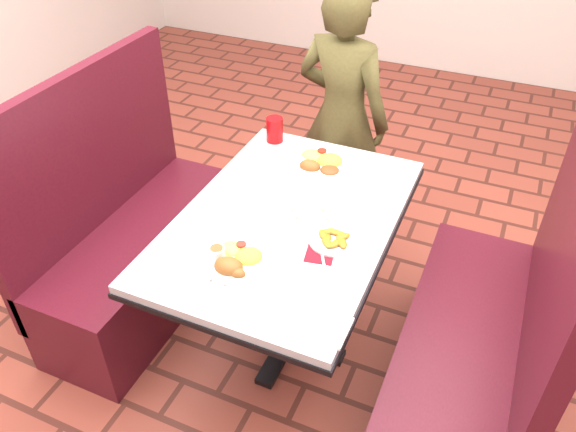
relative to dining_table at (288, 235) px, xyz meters
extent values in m
plane|color=brown|center=(0.00, 0.00, -0.65)|extent=(7.00, 7.00, 0.00)
cube|color=#B6B9BB|center=(0.00, 0.00, 0.08)|extent=(0.80, 1.20, 0.03)
cube|color=black|center=(0.00, 0.00, 0.05)|extent=(0.81, 1.21, 0.02)
cylinder|color=black|center=(0.00, 0.00, -0.30)|extent=(0.10, 0.10, 0.69)
cube|color=black|center=(0.00, 0.00, -0.64)|extent=(0.55, 0.08, 0.03)
cube|color=black|center=(0.00, 0.00, -0.64)|extent=(0.08, 0.55, 0.03)
cube|color=#50121E|center=(-0.75, 0.00, -0.43)|extent=(0.45, 1.20, 0.45)
cube|color=#50121E|center=(-0.97, 0.00, 0.05)|extent=(0.06, 1.20, 0.95)
cube|color=#50121E|center=(0.75, 0.00, -0.43)|extent=(0.45, 1.20, 0.45)
cube|color=#50121E|center=(0.97, 0.00, 0.05)|extent=(0.06, 1.20, 0.95)
imported|color=brown|center=(-0.10, 0.92, 0.06)|extent=(0.57, 0.43, 1.43)
cylinder|color=white|center=(-0.05, -0.32, 0.10)|extent=(0.24, 0.24, 0.01)
ellipsoid|color=yellow|center=(-0.03, -0.29, 0.13)|extent=(0.10, 0.10, 0.04)
ellipsoid|color=#96CC51|center=(-0.10, -0.28, 0.13)|extent=(0.10, 0.08, 0.03)
cylinder|color=red|center=(-0.07, -0.26, 0.13)|extent=(0.04, 0.04, 0.01)
ellipsoid|color=brown|center=(-0.06, -0.37, 0.14)|extent=(0.11, 0.08, 0.06)
ellipsoid|color=brown|center=(-0.02, -0.39, 0.13)|extent=(0.06, 0.04, 0.04)
cylinder|color=white|center=(-0.13, -0.33, 0.13)|extent=(0.06, 0.06, 0.04)
cylinder|color=brown|center=(-0.13, -0.33, 0.15)|extent=(0.05, 0.05, 0.00)
cylinder|color=white|center=(-0.01, 0.39, 0.10)|extent=(0.28, 0.28, 0.02)
ellipsoid|color=yellow|center=(0.02, 0.42, 0.14)|extent=(0.11, 0.11, 0.05)
ellipsoid|color=#96CC51|center=(-0.07, 0.44, 0.13)|extent=(0.11, 0.09, 0.04)
cylinder|color=red|center=(-0.03, 0.46, 0.13)|extent=(0.04, 0.04, 0.01)
ellipsoid|color=brown|center=(0.04, 0.35, 0.13)|extent=(0.08, 0.08, 0.03)
ellipsoid|color=brown|center=(-0.04, 0.34, 0.14)|extent=(0.09, 0.07, 0.06)
cylinder|color=white|center=(0.22, -0.08, 0.10)|extent=(0.18, 0.18, 0.01)
cube|color=maroon|center=(0.20, -0.16, 0.10)|extent=(0.12, 0.12, 0.00)
cube|color=silver|center=(0.23, -0.21, 0.10)|extent=(0.06, 0.11, 0.00)
cylinder|color=#B20B0E|center=(-0.29, 0.52, 0.16)|extent=(0.08, 0.08, 0.12)
cube|color=white|center=(0.32, -0.48, 0.10)|extent=(0.18, 0.13, 0.01)
cube|color=#B8B7BC|center=(-0.07, -0.40, 0.11)|extent=(0.09, 0.17, 0.00)
cube|color=silver|center=(-0.09, -0.42, 0.11)|extent=(0.08, 0.13, 0.00)
camera|label=1|loc=(0.70, -1.60, 1.43)|focal=35.00mm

